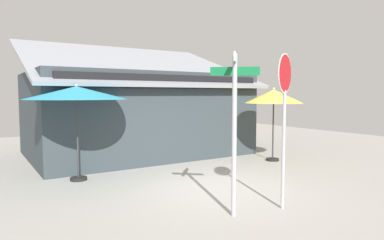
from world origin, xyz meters
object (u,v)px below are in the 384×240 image
(street_sign_post, at_px, (234,117))
(stop_sign, at_px, (284,101))
(patio_umbrella_teal_left, at_px, (76,93))
(patio_umbrella_mustard_center, at_px, (274,97))

(street_sign_post, xyz_separation_m, stop_sign, (1.11, -0.19, 0.29))
(patio_umbrella_teal_left, bearing_deg, patio_umbrella_mustard_center, -7.63)
(stop_sign, bearing_deg, patio_umbrella_mustard_center, 46.40)
(street_sign_post, xyz_separation_m, patio_umbrella_mustard_center, (4.62, 3.50, 0.33))
(street_sign_post, relative_size, stop_sign, 0.98)
(patio_umbrella_teal_left, bearing_deg, stop_sign, -57.69)
(street_sign_post, height_order, patio_umbrella_teal_left, street_sign_post)
(stop_sign, relative_size, patio_umbrella_mustard_center, 1.22)
(patio_umbrella_teal_left, height_order, patio_umbrella_mustard_center, patio_umbrella_teal_left)
(street_sign_post, relative_size, patio_umbrella_mustard_center, 1.20)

